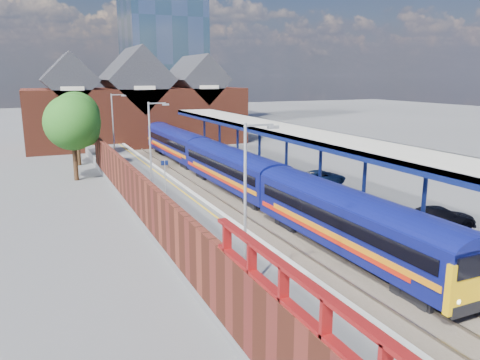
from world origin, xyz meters
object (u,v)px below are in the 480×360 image
(lamp_post_d, at_px, (114,124))
(parked_car_dark, at_px, (440,217))
(parked_car_blue, at_px, (321,177))
(train, at_px, (200,152))
(platform_sign, at_px, (165,171))
(lamp_post_b, at_px, (248,199))
(lamp_post_c, at_px, (152,145))

(lamp_post_d, xyz_separation_m, parked_car_dark, (13.99, -28.80, -3.38))
(parked_car_blue, bearing_deg, train, 19.43)
(platform_sign, relative_size, parked_car_dark, 0.59)
(train, bearing_deg, lamp_post_b, -105.44)
(train, distance_m, lamp_post_c, 14.99)
(platform_sign, bearing_deg, lamp_post_c, -124.26)
(train, xyz_separation_m, platform_sign, (-6.49, -10.44, 0.57))
(parked_car_dark, relative_size, parked_car_blue, 0.99)
(lamp_post_b, distance_m, lamp_post_d, 32.00)
(train, relative_size, lamp_post_c, 9.42)
(train, xyz_separation_m, parked_car_blue, (5.96, -13.02, -0.53))
(lamp_post_c, relative_size, lamp_post_d, 1.00)
(lamp_post_b, height_order, parked_car_blue, lamp_post_b)
(platform_sign, bearing_deg, lamp_post_d, 95.56)
(lamp_post_b, distance_m, lamp_post_c, 16.00)
(lamp_post_b, relative_size, platform_sign, 2.80)
(lamp_post_b, height_order, platform_sign, lamp_post_b)
(lamp_post_c, xyz_separation_m, lamp_post_d, (0.00, 16.00, 0.00))
(parked_car_dark, bearing_deg, train, 28.08)
(lamp_post_c, height_order, parked_car_blue, lamp_post_c)
(lamp_post_c, xyz_separation_m, parked_car_dark, (13.99, -12.80, -3.38))
(lamp_post_d, bearing_deg, lamp_post_b, -90.00)
(lamp_post_c, relative_size, parked_car_dark, 1.65)
(train, bearing_deg, parked_car_dark, -76.34)
(lamp_post_d, bearing_deg, train, -24.35)
(parked_car_dark, bearing_deg, platform_sign, 54.90)
(parked_car_dark, bearing_deg, parked_car_blue, 15.26)
(train, relative_size, parked_car_blue, 15.43)
(platform_sign, bearing_deg, parked_car_blue, -11.67)
(lamp_post_d, relative_size, parked_car_blue, 1.64)
(train, height_order, parked_car_dark, train)
(train, distance_m, parked_car_dark, 25.98)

